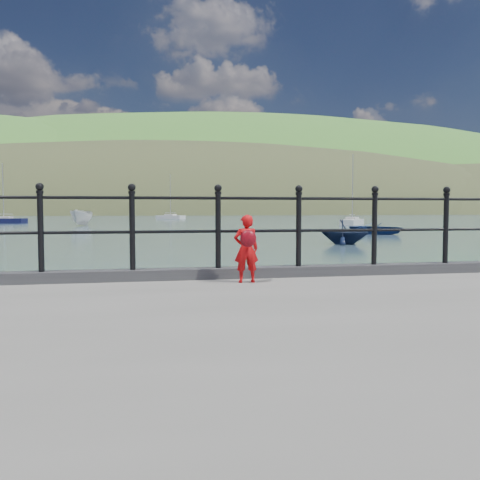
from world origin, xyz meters
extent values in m
plane|color=#2D4251|center=(0.00, 0.00, 0.00)|extent=(600.00, 600.00, 0.00)
cube|color=#28282B|center=(0.00, -0.15, 1.07)|extent=(60.00, 0.30, 0.15)
cylinder|color=black|center=(0.00, -0.15, 1.67)|extent=(18.00, 0.04, 0.04)
cylinder|color=black|center=(0.00, -0.15, 2.15)|extent=(18.00, 0.04, 0.04)
cylinder|color=black|center=(-3.00, -0.15, 1.67)|extent=(0.08, 0.08, 1.05)
sphere|color=black|center=(-3.00, -0.15, 2.29)|extent=(0.11, 0.11, 0.11)
cylinder|color=black|center=(-1.80, -0.15, 1.67)|extent=(0.08, 0.08, 1.05)
sphere|color=black|center=(-1.80, -0.15, 2.29)|extent=(0.11, 0.11, 0.11)
cylinder|color=black|center=(-0.60, -0.15, 1.67)|extent=(0.08, 0.08, 1.05)
sphere|color=black|center=(-0.60, -0.15, 2.29)|extent=(0.11, 0.11, 0.11)
cylinder|color=black|center=(0.60, -0.15, 1.67)|extent=(0.08, 0.08, 1.05)
sphere|color=black|center=(0.60, -0.15, 2.29)|extent=(0.11, 0.11, 0.11)
cylinder|color=black|center=(1.80, -0.15, 1.67)|extent=(0.08, 0.08, 1.05)
sphere|color=black|center=(1.80, -0.15, 2.29)|extent=(0.11, 0.11, 0.11)
cylinder|color=black|center=(3.00, -0.15, 1.67)|extent=(0.08, 0.08, 1.05)
sphere|color=black|center=(3.00, -0.15, 2.29)|extent=(0.11, 0.11, 0.11)
ellipsoid|color=#333A21|center=(20.00, 195.00, -15.40)|extent=(400.00, 100.00, 88.00)
ellipsoid|color=#387026|center=(60.00, 255.00, -27.30)|extent=(600.00, 180.00, 156.00)
cube|color=silver|center=(-35.00, 181.00, 3.00)|extent=(9.00, 6.00, 6.00)
cube|color=#4C4744|center=(-35.00, 181.00, 7.00)|extent=(9.50, 6.50, 2.00)
cube|color=silver|center=(-12.00, 181.00, 3.00)|extent=(9.00, 6.00, 6.00)
cube|color=#4C4744|center=(-12.00, 181.00, 7.00)|extent=(9.50, 6.50, 2.00)
cube|color=silver|center=(18.00, 181.00, 3.00)|extent=(9.00, 6.00, 6.00)
cube|color=#4C4744|center=(18.00, 181.00, 7.00)|extent=(9.50, 6.50, 2.00)
cube|color=silver|center=(45.00, 181.00, 3.00)|extent=(9.00, 6.00, 6.00)
cube|color=#4C4744|center=(45.00, 181.00, 7.00)|extent=(9.50, 6.50, 2.00)
imported|color=red|center=(-0.29, -0.64, 1.46)|extent=(0.34, 0.22, 0.92)
ellipsoid|color=red|center=(-0.29, -0.77, 1.60)|extent=(0.22, 0.11, 0.23)
imported|color=navy|center=(16.76, 30.19, 0.47)|extent=(5.11, 5.59, 0.95)
imported|color=silver|center=(-8.50, 54.71, 0.97)|extent=(2.87, 5.30, 1.94)
imported|color=black|center=(9.60, 19.64, 0.70)|extent=(3.51, 3.43, 1.41)
cube|color=black|center=(-20.45, 68.32, 0.25)|extent=(6.27, 3.34, 0.90)
cube|color=beige|center=(-20.45, 68.32, 0.75)|extent=(2.36, 1.80, 0.50)
cylinder|color=#A5A5A8|center=(-20.45, 68.32, 4.52)|extent=(0.10, 0.10, 7.63)
cylinder|color=#A5A5A8|center=(-20.45, 68.32, 1.30)|extent=(2.62, 0.76, 0.06)
cube|color=silver|center=(4.22, 97.01, 0.25)|extent=(5.89, 5.69, 0.90)
cube|color=beige|center=(4.22, 97.01, 0.75)|extent=(2.51, 2.47, 0.50)
cylinder|color=#A5A5A8|center=(4.22, 97.01, 4.90)|extent=(0.10, 0.10, 8.40)
cylinder|color=#A5A5A8|center=(4.22, 97.01, 1.30)|extent=(2.11, 1.98, 0.06)
cube|color=beige|center=(24.69, 53.30, 0.25)|extent=(5.17, 6.24, 0.90)
cube|color=beige|center=(24.69, 53.30, 0.75)|extent=(2.31, 2.54, 0.50)
cylinder|color=#A5A5A8|center=(24.69, 53.30, 4.83)|extent=(0.10, 0.10, 8.27)
cylinder|color=#A5A5A8|center=(24.69, 53.30, 1.30)|extent=(1.74, 2.38, 0.06)
camera|label=1|loc=(-1.68, -7.31, 1.99)|focal=38.00mm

